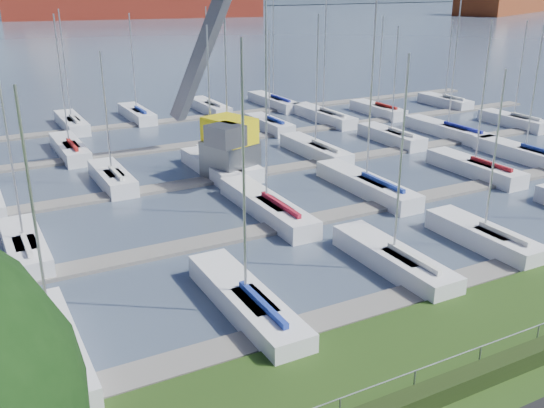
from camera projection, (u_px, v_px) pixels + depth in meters
hedge at (444, 390)px, 20.52m from camera, size 80.00×0.70×0.70m
fence at (438, 362)px, 20.55m from camera, size 80.00×0.04×0.04m
docks at (178, 186)px, 42.54m from camera, size 90.00×41.60×0.25m
crane at (228, 98)px, 43.61m from camera, size 7.41×13.03×22.35m
cargo_ship_mid at (125, 7)px, 223.70m from camera, size 94.55×33.90×21.50m
cargo_ship_east at (508, 3)px, 260.24m from camera, size 85.77×51.09×21.50m
sailboat_fleet at (146, 101)px, 42.12m from camera, size 75.69×49.63×13.63m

